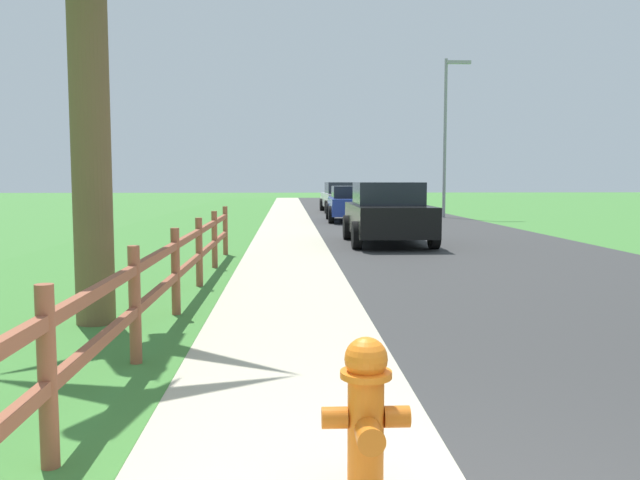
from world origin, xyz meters
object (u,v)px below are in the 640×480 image
object	(u,v)px
street_lamp	(447,125)
parked_suv_black	(388,214)
parked_car_blue	(352,203)
parked_car_silver	(341,197)
fire_hydrant	(366,415)

from	to	relation	value
street_lamp	parked_suv_black	bearing A→B (deg)	-110.35
parked_car_blue	street_lamp	world-z (taller)	street_lamp
parked_car_silver	fire_hydrant	bearing A→B (deg)	-94.40
parked_car_blue	parked_car_silver	size ratio (longest dim) A/B	0.91
parked_car_blue	street_lamp	bearing A→B (deg)	28.41
parked_suv_black	parked_car_blue	xyz separation A→B (m)	(-0.00, 9.69, -0.06)
parked_suv_black	parked_car_silver	bearing A→B (deg)	89.40
fire_hydrant	parked_car_silver	bearing A→B (deg)	85.60
parked_suv_black	parked_car_blue	distance (m)	9.69
parked_suv_black	parked_car_blue	bearing A→B (deg)	90.02
parked_suv_black	parked_car_silver	xyz separation A→B (m)	(0.18, 17.53, -0.03)
fire_hydrant	parked_suv_black	xyz separation A→B (m)	(2.25, 14.05, 0.35)
parked_car_blue	fire_hydrant	bearing A→B (deg)	-95.40
parked_car_silver	street_lamp	xyz separation A→B (m)	(4.31, -5.41, 3.36)
parked_suv_black	parked_car_silver	world-z (taller)	parked_suv_black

